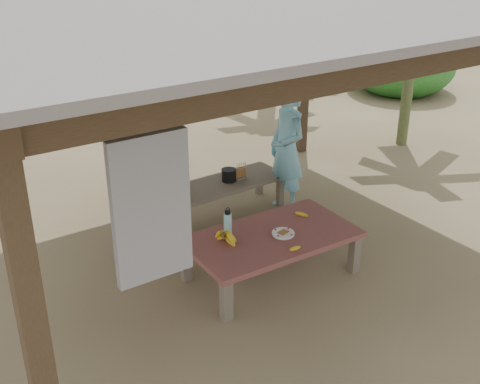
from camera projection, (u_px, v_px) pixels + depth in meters
ground at (239, 258)px, 6.92m from camera, size 80.00×80.00×0.00m
pavilion at (238, 8)px, 5.74m from camera, size 6.60×5.60×2.95m
work_table at (271, 240)px, 6.40m from camera, size 1.83×1.05×0.50m
bench at (206, 191)px, 7.64m from camera, size 2.22×0.67×0.45m
ripe_banana_bunch at (223, 238)px, 6.16m from camera, size 0.30×0.27×0.15m
plate at (283, 234)px, 6.36m from camera, size 0.24×0.24×0.04m
loose_banana_front at (295, 248)px, 6.07m from camera, size 0.17×0.06×0.04m
loose_banana_side at (302, 214)px, 6.77m from camera, size 0.13×0.15×0.04m
water_flask at (228, 223)px, 6.34m from camera, size 0.08×0.08×0.31m
green_banana_stalk at (173, 184)px, 7.28m from camera, size 0.32×0.32×0.35m
cooking_pot at (229, 175)px, 7.76m from camera, size 0.18×0.18×0.16m
skewer_rack at (241, 171)px, 7.80m from camera, size 0.18×0.09×0.24m
woman at (287, 149)px, 7.74m from camera, size 0.46×0.65×1.69m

